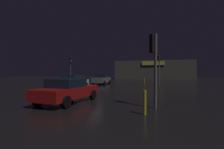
% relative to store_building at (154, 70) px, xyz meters
% --- Properties ---
extents(ground_plane, '(120.00, 120.00, 0.00)m').
position_rel_store_building_xyz_m(ground_plane, '(-4.87, -33.98, -2.57)').
color(ground_plane, black).
extents(store_building, '(21.41, 7.52, 5.13)m').
position_rel_store_building_xyz_m(store_building, '(0.00, 0.00, 0.00)').
color(store_building, '#4C4742').
rests_on(store_building, ground).
extents(traffic_signal_main, '(0.41, 0.43, 4.26)m').
position_rel_store_building_xyz_m(traffic_signal_main, '(1.80, -26.06, 0.38)').
color(traffic_signal_main, '#595B60').
rests_on(traffic_signal_main, ground).
extents(traffic_signal_opposite, '(0.42, 0.43, 3.64)m').
position_rel_store_building_xyz_m(traffic_signal_opposite, '(1.76, -41.38, 0.02)').
color(traffic_signal_opposite, '#595B60').
rests_on(traffic_signal_opposite, ground).
extents(traffic_signal_cross_left, '(0.42, 0.43, 4.37)m').
position_rel_store_building_xyz_m(traffic_signal_cross_left, '(-11.52, -26.58, 0.69)').
color(traffic_signal_cross_left, '#595B60').
rests_on(traffic_signal_cross_left, ground).
extents(car_near, '(2.13, 4.59, 1.51)m').
position_rel_store_building_xyz_m(car_near, '(-7.17, -33.57, -1.79)').
color(car_near, silver).
rests_on(car_near, ground).
extents(car_far, '(1.98, 4.21, 1.54)m').
position_rel_store_building_xyz_m(car_far, '(-6.43, -26.42, -1.79)').
color(car_far, slate).
rests_on(car_far, ground).
extents(car_crossing, '(2.19, 4.51, 1.39)m').
position_rel_store_building_xyz_m(car_crossing, '(-3.14, -41.25, -1.85)').
color(car_crossing, '#A51414').
rests_on(car_crossing, ground).
extents(bollard_kerb_a, '(0.12, 0.12, 1.02)m').
position_rel_store_building_xyz_m(bollard_kerb_a, '(1.45, -42.87, -2.06)').
color(bollard_kerb_a, gold).
rests_on(bollard_kerb_a, ground).
extents(bollard_kerb_b, '(0.10, 0.10, 1.01)m').
position_rel_store_building_xyz_m(bollard_kerb_b, '(-0.31, -24.34, -2.06)').
color(bollard_kerb_b, gold).
rests_on(bollard_kerb_b, ground).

